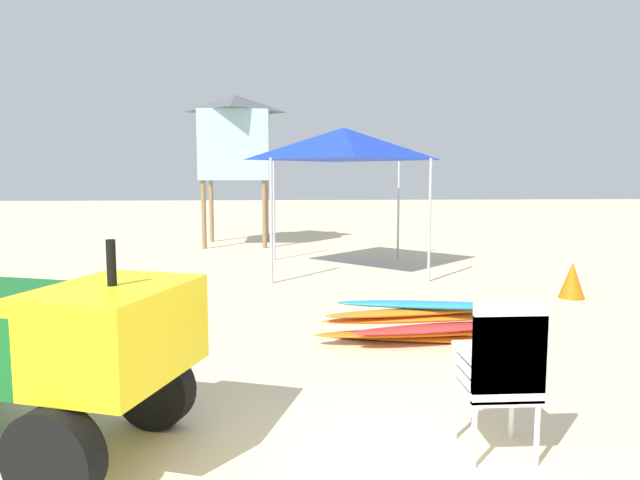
# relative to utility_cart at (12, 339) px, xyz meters

# --- Properties ---
(utility_cart) EXTENTS (2.79, 1.96, 1.50)m
(utility_cart) POSITION_rel_utility_cart_xyz_m (0.00, 0.00, 0.00)
(utility_cart) COLOR #146023
(utility_cart) RESTS_ON ground
(stacked_plastic_chairs) EXTENTS (0.48, 0.48, 1.11)m
(stacked_plastic_chairs) POSITION_rel_utility_cart_xyz_m (3.31, -0.36, -0.13)
(stacked_plastic_chairs) COLOR white
(stacked_plastic_chairs) RESTS_ON ground
(surfboard_pile) EXTENTS (2.54, 0.84, 0.48)m
(surfboard_pile) POSITION_rel_utility_cart_xyz_m (3.45, 2.33, -0.55)
(surfboard_pile) COLOR orange
(surfboard_pile) RESTS_ON ground
(popup_canopy) EXTENTS (2.85, 2.85, 2.83)m
(popup_canopy) POSITION_rel_utility_cart_xyz_m (3.05, 7.45, 1.72)
(popup_canopy) COLOR #B2B2B7
(popup_canopy) RESTS_ON ground
(lifeguard_tower) EXTENTS (1.98, 1.98, 4.02)m
(lifeguard_tower) POSITION_rel_utility_cart_xyz_m (0.58, 11.72, 2.11)
(lifeguard_tower) COLOR olive
(lifeguard_tower) RESTS_ON ground
(traffic_cone_near) EXTENTS (0.39, 0.39, 0.56)m
(traffic_cone_near) POSITION_rel_utility_cart_xyz_m (6.33, 4.53, -0.50)
(traffic_cone_near) COLOR orange
(traffic_cone_near) RESTS_ON ground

